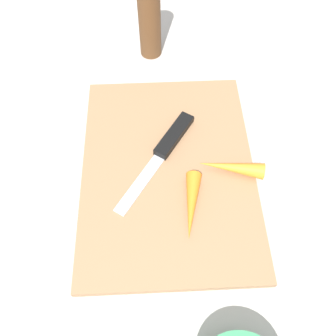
{
  "coord_description": "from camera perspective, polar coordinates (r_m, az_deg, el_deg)",
  "views": [
    {
      "loc": [
        -0.28,
        0.01,
        0.47
      ],
      "look_at": [
        0.0,
        0.0,
        0.01
      ],
      "focal_mm": 38.3,
      "sensor_mm": 36.0,
      "label": 1
    }
  ],
  "objects": [
    {
      "name": "pepper_grinder",
      "position": [
        0.68,
        -3.01,
        23.31
      ],
      "size": [
        0.04,
        0.04,
        0.17
      ],
      "primitive_type": "cylinder",
      "color": "brown",
      "rests_on": "ground_plane"
    },
    {
      "name": "ground_plane",
      "position": [
        0.55,
        0.0,
        -0.65
      ],
      "size": [
        1.4,
        1.4,
        0.0
      ],
      "primitive_type": "plane",
      "color": "#ADA8A0"
    },
    {
      "name": "knife",
      "position": [
        0.56,
        0.3,
        4.27
      ],
      "size": [
        0.18,
        0.13,
        0.01
      ],
      "rotation": [
        0.0,
        0.0,
        2.56
      ],
      "color": "#B7B7BC",
      "rests_on": "cutting_board"
    },
    {
      "name": "cutting_board",
      "position": [
        0.55,
        0.0,
        -0.33
      ],
      "size": [
        0.36,
        0.26,
        0.01
      ],
      "primitive_type": "cube",
      "color": "#99704C",
      "rests_on": "ground_plane"
    },
    {
      "name": "carrot_short",
      "position": [
        0.54,
        10.01,
        0.11
      ],
      "size": [
        0.04,
        0.1,
        0.02
      ],
      "primitive_type": "cone",
      "rotation": [
        0.0,
        1.57,
        1.37
      ],
      "color": "orange",
      "rests_on": "cutting_board"
    },
    {
      "name": "carrot_long",
      "position": [
        0.5,
        3.76,
        -5.95
      ],
      "size": [
        0.1,
        0.04,
        0.02
      ],
      "primitive_type": "cone",
      "rotation": [
        0.0,
        1.57,
        2.99
      ],
      "color": "orange",
      "rests_on": "cutting_board"
    }
  ]
}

